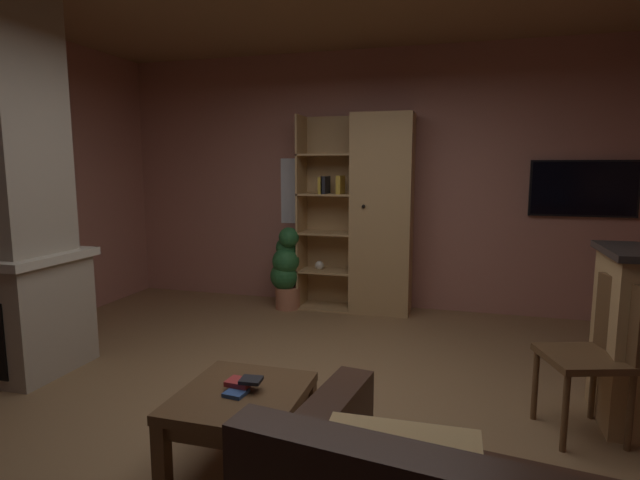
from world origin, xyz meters
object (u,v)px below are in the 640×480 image
stone_fireplace (0,206)px  coffee_table (241,407)px  potted_floor_plant (286,268)px  table_book_1 (239,382)px  wall_mounted_tv (583,188)px  dining_chair (598,346)px  table_book_0 (236,393)px  table_book_2 (251,380)px  bookshelf_cabinet (374,215)px

stone_fireplace → coffee_table: bearing=-18.0°
potted_floor_plant → table_book_1: bearing=-75.0°
wall_mounted_tv → dining_chair: bearing=-98.4°
coffee_table → stone_fireplace: bearing=162.0°
table_book_1 → potted_floor_plant: 2.94m
coffee_table → potted_floor_plant: potted_floor_plant is taller
coffee_table → dining_chair: size_ratio=0.75×
table_book_0 → dining_chair: bearing=26.7°
table_book_1 → table_book_2: 0.07m
table_book_2 → table_book_1: bearing=175.9°
bookshelf_cabinet → coffee_table: size_ratio=3.02×
stone_fireplace → potted_floor_plant: bearing=55.4°
dining_chair → stone_fireplace: bearing=-178.0°
table_book_2 → dining_chair: 1.96m
table_book_1 → dining_chair: bearing=24.7°
stone_fireplace → wall_mounted_tv: (4.43, 2.52, 0.08)m
coffee_table → dining_chair: dining_chair is taller
coffee_table → table_book_0: bearing=-102.7°
stone_fireplace → table_book_1: (2.24, -0.70, -0.81)m
table_book_2 → potted_floor_plant: size_ratio=0.12×
bookshelf_cabinet → potted_floor_plant: size_ratio=2.31×
bookshelf_cabinet → coffee_table: bookshelf_cabinet is taller
bookshelf_cabinet → stone_fireplace: bearing=-136.2°
bookshelf_cabinet → table_book_1: bearing=-93.2°
wall_mounted_tv → coffee_table: bearing=-123.6°
stone_fireplace → table_book_2: size_ratio=26.21×
stone_fireplace → coffee_table: stone_fireplace is taller
bookshelf_cabinet → dining_chair: bookshelf_cabinet is taller
bookshelf_cabinet → wall_mounted_tv: 2.05m
stone_fireplace → potted_floor_plant: (1.48, 2.14, -0.81)m
bookshelf_cabinet → table_book_2: bearing=-91.9°
table_book_1 → bookshelf_cabinet: bearing=86.8°
stone_fireplace → coffee_table: (2.26, -0.73, -0.92)m
table_book_0 → wall_mounted_tv: wall_mounted_tv is taller
stone_fireplace → potted_floor_plant: 2.72m
dining_chair → potted_floor_plant: dining_chair is taller
potted_floor_plant → stone_fireplace: bearing=-124.6°
bookshelf_cabinet → table_book_2: 3.07m
table_book_2 → dining_chair: dining_chair is taller
table_book_0 → bookshelf_cabinet: bearing=87.1°
table_book_2 → dining_chair: size_ratio=0.12×
coffee_table → table_book_1: bearing=124.0°
stone_fireplace → table_book_0: bearing=-18.9°
stone_fireplace → table_book_0: (2.25, -0.77, -0.83)m
coffee_table → potted_floor_plant: (-0.78, 2.88, 0.12)m
stone_fireplace → dining_chair: (4.07, 0.14, -0.73)m
bookshelf_cabinet → table_book_0: 3.14m
table_book_0 → dining_chair: dining_chair is taller
coffee_table → table_book_1: 0.12m
table_book_1 → dining_chair: dining_chair is taller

